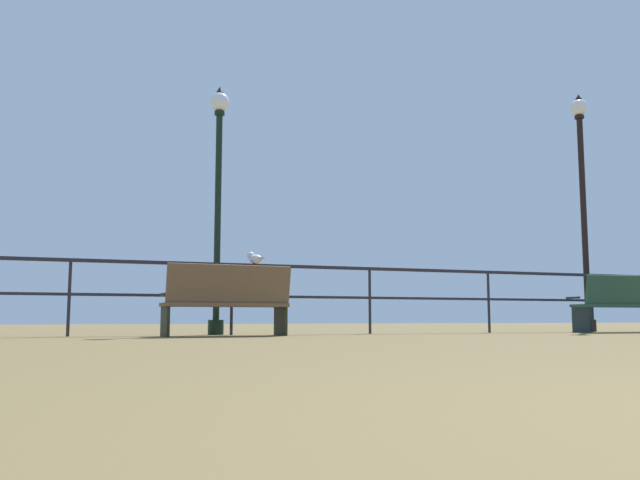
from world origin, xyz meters
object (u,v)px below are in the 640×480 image
Objects in this scene: bench_near_left at (227,298)px; lamppost_center at (218,186)px; bench_near_right at (621,301)px; lamppost_right at (583,192)px; seagull_on_rail at (255,258)px.

lamppost_center is (0.05, 0.91, 1.73)m from bench_near_left.
bench_near_left is 6.99m from bench_near_right.
bench_near_right is at bearing 0.06° from bench_near_left.
lamppost_center is (-6.94, 0.91, 1.71)m from bench_near_right.
bench_near_right is 0.36× the size of lamppost_right.
lamppost_center is at bearing 86.84° from bench_near_left.
lamppost_center is 7.05m from lamppost_right.
lamppost_center is 1.24m from seagull_on_rail.
bench_near_left is at bearing -93.16° from lamppost_center.
seagull_on_rail is at bearing 51.29° from bench_near_left.
lamppost_right is at bearing 1.60° from seagull_on_rail.
lamppost_right is at bearing 0.00° from lamppost_center.
lamppost_center reaches higher than seagull_on_rail.
seagull_on_rail is at bearing -18.76° from lamppost_center.
bench_near_left is 1.05× the size of bench_near_right.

